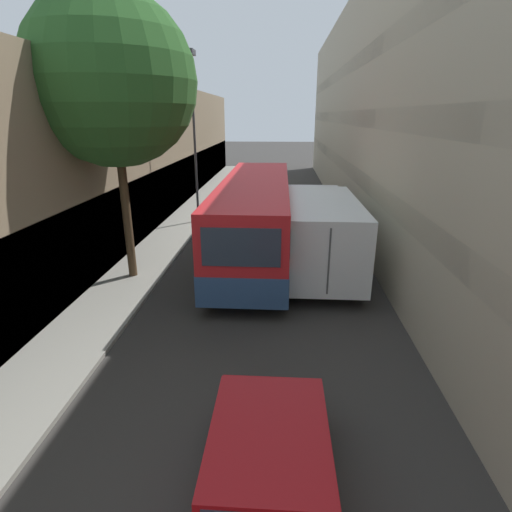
{
  "coord_description": "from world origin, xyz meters",
  "views": [
    {
      "loc": [
        0.64,
        0.58,
        5.4
      ],
      "look_at": [
        -0.03,
        11.3,
        1.6
      ],
      "focal_mm": 28.0,
      "sensor_mm": 36.0,
      "label": 1
    }
  ],
  "objects": [
    {
      "name": "building_left_shopfront",
      "position": [
        -6.6,
        15.0,
        3.23
      ],
      "size": [
        2.4,
        60.0,
        7.1
      ],
      "color": "#847056",
      "rests_on": "ground_plane"
    },
    {
      "name": "bus",
      "position": [
        -0.36,
        16.14,
        1.61
      ],
      "size": [
        2.56,
        11.75,
        3.03
      ],
      "color": "red",
      "rests_on": "ground_plane"
    },
    {
      "name": "building_right_apartment",
      "position": [
        5.19,
        15.0,
        5.58
      ],
      "size": [
        2.4,
        60.0,
        11.21
      ],
      "color": "#B7AD93",
      "rests_on": "ground_plane"
    },
    {
      "name": "ground_plane",
      "position": [
        0.0,
        15.0,
        0.0
      ],
      "size": [
        150.0,
        150.0,
        0.0
      ],
      "primitive_type": "plane",
      "color": "#33302D"
    },
    {
      "name": "street_tree_left",
      "position": [
        -4.47,
        13.25,
        6.36
      ],
      "size": [
        5.09,
        5.09,
        8.8
      ],
      "color": "#4C3823",
      "rests_on": "sidewalk_left"
    },
    {
      "name": "street_lamp",
      "position": [
        -3.69,
        20.9,
        5.61
      ],
      "size": [
        0.36,
        0.8,
        8.16
      ],
      "color": "#38383D",
      "rests_on": "sidewalk_left"
    },
    {
      "name": "sidewalk_left",
      "position": [
        -4.47,
        15.0,
        0.06
      ],
      "size": [
        2.06,
        60.0,
        0.11
      ],
      "color": "gray",
      "rests_on": "ground_plane"
    },
    {
      "name": "box_truck",
      "position": [
        2.01,
        14.89,
        1.5
      ],
      "size": [
        2.48,
        7.94,
        2.7
      ],
      "color": "silver",
      "rests_on": "ground_plane"
    },
    {
      "name": "car_hatchback",
      "position": [
        0.55,
        4.74,
        0.73
      ],
      "size": [
        1.83,
        4.13,
        1.44
      ],
      "color": "#9E0F14",
      "rests_on": "ground_plane"
    }
  ]
}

